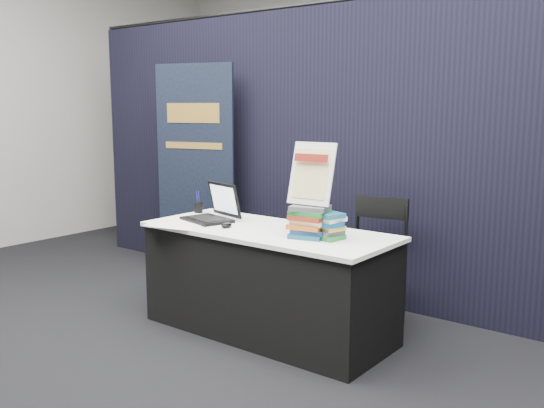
{
  "coord_description": "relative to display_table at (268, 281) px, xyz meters",
  "views": [
    {
      "loc": [
        2.56,
        -2.67,
        1.6
      ],
      "look_at": [
        0.04,
        0.55,
        0.93
      ],
      "focal_mm": 40.0,
      "sensor_mm": 36.0,
      "label": 1
    }
  ],
  "objects": [
    {
      "name": "brochure_mid",
      "position": [
        -0.61,
        -0.11,
        0.38
      ],
      "size": [
        0.34,
        0.25,
        0.0
      ],
      "primitive_type": "cube",
      "rotation": [
        0.0,
        0.0,
        -0.08
      ],
      "color": "white",
      "rests_on": "display_table"
    },
    {
      "name": "brochure_left",
      "position": [
        -0.68,
        -0.3,
        0.38
      ],
      "size": [
        0.38,
        0.34,
        0.0
      ],
      "primitive_type": "cube",
      "rotation": [
        0.0,
        0.0,
        0.48
      ],
      "color": "silver",
      "rests_on": "display_table"
    },
    {
      "name": "book_stack_short",
      "position": [
        0.49,
        -0.0,
        0.46
      ],
      "size": [
        0.23,
        0.2,
        0.17
      ],
      "rotation": [
        0.0,
        0.0,
        -0.24
      ],
      "color": "#1F742F",
      "rests_on": "display_table"
    },
    {
      "name": "laptop",
      "position": [
        -0.53,
        -0.0,
        0.44
      ],
      "size": [
        0.42,
        0.38,
        0.28
      ],
      "rotation": [
        0.0,
        0.0,
        -0.25
      ],
      "color": "black",
      "rests_on": "display_table"
    },
    {
      "name": "pullup_banner",
      "position": [
        -1.43,
        0.73,
        0.5
      ],
      "size": [
        0.83,
        0.31,
        1.97
      ],
      "rotation": [
        0.0,
        0.0,
        0.26
      ],
      "color": "black",
      "rests_on": "floor"
    },
    {
      "name": "display_table",
      "position": [
        0.0,
        0.0,
        0.0
      ],
      "size": [
        1.8,
        0.75,
        0.75
      ],
      "color": "black",
      "rests_on": "floor"
    },
    {
      "name": "floor",
      "position": [
        0.0,
        -0.55,
        -0.38
      ],
      "size": [
        8.0,
        8.0,
        0.0
      ],
      "primitive_type": "plane",
      "color": "black",
      "rests_on": "ground"
    },
    {
      "name": "book_stack_tall",
      "position": [
        0.38,
        -0.06,
        0.48
      ],
      "size": [
        0.25,
        0.21,
        0.21
      ],
      "rotation": [
        0.0,
        0.0,
        0.21
      ],
      "color": "#1A5166",
      "rests_on": "display_table"
    },
    {
      "name": "brochure_right",
      "position": [
        -0.58,
        -0.31,
        0.38
      ],
      "size": [
        0.37,
        0.3,
        0.0
      ],
      "primitive_type": "cube",
      "rotation": [
        0.0,
        0.0,
        0.23
      ],
      "color": "white",
      "rests_on": "display_table"
    },
    {
      "name": "mouse",
      "position": [
        -0.26,
        -0.14,
        0.39
      ],
      "size": [
        0.09,
        0.12,
        0.03
      ],
      "primitive_type": "ellipsoid",
      "rotation": [
        0.0,
        0.0,
        0.24
      ],
      "color": "black",
      "rests_on": "display_table"
    },
    {
      "name": "info_sign",
      "position": [
        0.38,
        -0.03,
        0.78
      ],
      "size": [
        0.31,
        0.16,
        0.42
      ],
      "rotation": [
        0.0,
        0.0,
        0.07
      ],
      "color": "black",
      "rests_on": "book_stack_tall"
    },
    {
      "name": "stacking_chair",
      "position": [
        0.49,
        0.58,
        0.14
      ],
      "size": [
        0.48,
        0.49,
        0.93
      ],
      "rotation": [
        0.0,
        0.0,
        0.16
      ],
      "color": "black",
      "rests_on": "floor"
    },
    {
      "name": "drape_partition",
      "position": [
        0.0,
        1.05,
        0.82
      ],
      "size": [
        6.0,
        0.08,
        2.4
      ],
      "primitive_type": "cube",
      "color": "black",
      "rests_on": "floor"
    },
    {
      "name": "wall_back",
      "position": [
        0.0,
        3.45,
        1.37
      ],
      "size": [
        8.0,
        0.02,
        3.5
      ],
      "primitive_type": "cube",
      "color": "#A8A69F",
      "rests_on": "floor"
    },
    {
      "name": "pen_cup",
      "position": [
        -0.84,
        0.17,
        0.42
      ],
      "size": [
        0.09,
        0.09,
        0.09
      ],
      "primitive_type": "cylinder",
      "rotation": [
        0.0,
        0.0,
        -0.32
      ],
      "color": "black",
      "rests_on": "display_table"
    }
  ]
}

